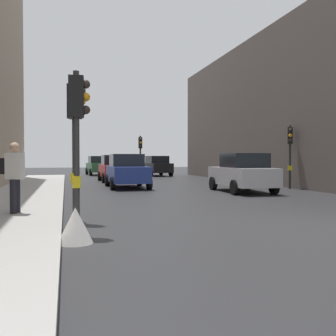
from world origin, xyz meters
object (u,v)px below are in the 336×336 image
(car_dark_suv, at_px, (156,166))
(traffic_light_near_right, at_px, (76,124))
(traffic_light_far_median, at_px, (140,149))
(car_silver_hatchback, at_px, (242,173))
(car_blue_van, at_px, (127,171))
(traffic_light_near_left, at_px, (78,122))
(warning_sign_triangle, at_px, (75,225))
(pedestrian_with_black_backpack, at_px, (13,173))
(car_red_sedan, at_px, (115,168))
(car_green_estate, at_px, (98,166))
(traffic_light_mid_street, at_px, (290,145))

(car_dark_suv, bearing_deg, traffic_light_near_right, -107.72)
(car_dark_suv, bearing_deg, traffic_light_far_median, -115.87)
(car_silver_hatchback, xyz_separation_m, car_blue_van, (-4.68, 3.97, 0.00))
(traffic_light_near_left, distance_m, warning_sign_triangle, 2.18)
(car_dark_suv, bearing_deg, pedestrian_with_black_backpack, -111.52)
(car_blue_van, bearing_deg, traffic_light_near_left, -103.41)
(car_red_sedan, relative_size, pedestrian_with_black_backpack, 2.39)
(traffic_light_far_median, bearing_deg, traffic_light_near_left, -104.28)
(traffic_light_near_left, distance_m, car_silver_hatchback, 11.11)
(car_blue_van, relative_size, pedestrian_with_black_backpack, 2.38)
(car_red_sedan, bearing_deg, pedestrian_with_black_backpack, -106.14)
(traffic_light_far_median, xyz_separation_m, warning_sign_triangle, (-5.24, -21.26, -1.90))
(traffic_light_near_left, distance_m, car_red_sedan, 17.93)
(car_green_estate, xyz_separation_m, car_silver_hatchback, (4.84, -20.15, 0.00))
(car_red_sedan, bearing_deg, traffic_light_near_right, -100.41)
(car_dark_suv, xyz_separation_m, car_red_sedan, (-4.59, -7.55, 0.00))
(traffic_light_mid_street, xyz_separation_m, car_dark_suv, (-3.18, 16.02, -1.34))
(car_dark_suv, bearing_deg, traffic_light_mid_street, -78.77)
(traffic_light_far_median, distance_m, car_blue_van, 8.71)
(traffic_light_far_median, xyz_separation_m, car_blue_van, (-2.30, -8.29, -1.35))
(traffic_light_mid_street, xyz_separation_m, traffic_light_far_median, (-5.55, 11.14, 0.02))
(car_blue_van, bearing_deg, traffic_light_mid_street, -19.94)
(car_silver_hatchback, relative_size, car_blue_van, 1.01)
(traffic_light_mid_street, height_order, warning_sign_triangle, traffic_light_mid_street)
(traffic_light_near_left, bearing_deg, pedestrian_with_black_backpack, 123.97)
(traffic_light_mid_street, bearing_deg, car_red_sedan, 132.54)
(car_silver_hatchback, bearing_deg, car_red_sedan, 115.63)
(pedestrian_with_black_backpack, height_order, warning_sign_triangle, pedestrian_with_black_backpack)
(car_blue_van, bearing_deg, traffic_light_far_median, 74.48)
(pedestrian_with_black_backpack, distance_m, warning_sign_triangle, 3.61)
(car_green_estate, bearing_deg, car_blue_van, -89.44)
(warning_sign_triangle, bearing_deg, traffic_light_far_median, 76.14)
(pedestrian_with_black_backpack, bearing_deg, traffic_light_far_median, 69.70)
(traffic_light_mid_street, distance_m, car_dark_suv, 16.38)
(traffic_light_mid_street, xyz_separation_m, car_blue_van, (-7.85, 2.85, -1.34))
(traffic_light_far_median, xyz_separation_m, pedestrian_with_black_backpack, (-6.68, -18.05, -1.07))
(traffic_light_far_median, relative_size, pedestrian_with_black_backpack, 1.83)
(car_green_estate, relative_size, car_silver_hatchback, 1.01)
(traffic_light_mid_street, distance_m, pedestrian_with_black_backpack, 14.08)
(traffic_light_near_right, distance_m, pedestrian_with_black_backpack, 2.04)
(car_silver_hatchback, distance_m, car_red_sedan, 10.64)
(traffic_light_near_right, bearing_deg, car_green_estate, 84.18)
(car_green_estate, distance_m, warning_sign_triangle, 29.28)
(traffic_light_mid_street, bearing_deg, traffic_light_near_left, -139.47)
(pedestrian_with_black_backpack, bearing_deg, car_green_estate, 80.77)
(car_green_estate, height_order, car_red_sedan, same)
(car_silver_hatchback, bearing_deg, warning_sign_triangle, -130.27)
(traffic_light_near_right, xyz_separation_m, traffic_light_far_median, (5.17, 18.69, -0.14))
(car_blue_van, bearing_deg, car_red_sedan, 89.20)
(car_red_sedan, bearing_deg, traffic_light_far_median, 50.20)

